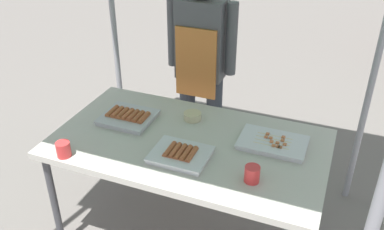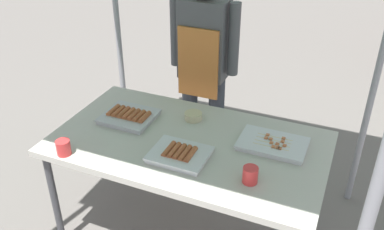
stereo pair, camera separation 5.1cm
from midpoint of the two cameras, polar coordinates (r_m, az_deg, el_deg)
The scene contains 8 objects.
stall_table at distance 2.51m, azimuth -1.01°, elevation -4.54°, with size 1.60×0.90×0.75m.
tray_grilled_sausages at distance 2.71m, azimuth -9.19°, elevation -0.25°, with size 0.32×0.29×0.05m.
tray_meat_skewers at distance 2.47m, azimuth 10.29°, elevation -3.73°, with size 0.39×0.26×0.04m.
tray_pork_links at distance 2.34m, azimuth -2.20°, elevation -5.34°, with size 0.32×0.26×0.05m.
condiment_bowl at distance 2.68m, azimuth -0.48°, elevation -0.15°, with size 0.11×0.11×0.05m, color #BFB28C.
drink_cup_near_edge at distance 2.45m, azimuth -17.57°, elevation -4.45°, with size 0.08×0.08×0.09m, color red.
drink_cup_by_wok at distance 2.18m, azimuth 7.45°, elevation -7.92°, with size 0.08×0.08×0.09m, color red.
vendor_woman at distance 3.08m, azimuth 0.75°, elevation 7.60°, with size 0.52×0.23×1.59m.
Camera 1 is at (0.78, -1.91, 2.13)m, focal length 39.46 mm.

